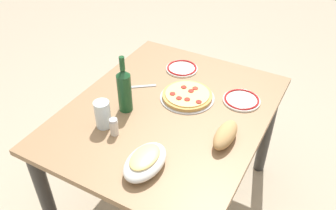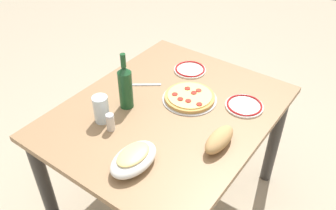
{
  "view_description": "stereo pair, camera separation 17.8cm",
  "coord_description": "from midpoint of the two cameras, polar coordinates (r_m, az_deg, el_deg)",
  "views": [
    {
      "loc": [
        1.24,
        0.68,
        1.84
      ],
      "look_at": [
        0.0,
        0.0,
        0.75
      ],
      "focal_mm": 38.16,
      "sensor_mm": 36.0,
      "label": 1
    },
    {
      "loc": [
        1.14,
        0.83,
        1.84
      ],
      "look_at": [
        0.0,
        0.0,
        0.75
      ],
      "focal_mm": 38.16,
      "sensor_mm": 36.0,
      "label": 2
    }
  ],
  "objects": [
    {
      "name": "pepperoni_pizza",
      "position": [
        1.87,
        0.38,
        1.39
      ],
      "size": [
        0.29,
        0.29,
        0.03
      ],
      "color": "#B7B7BC",
      "rests_on": "dining_table"
    },
    {
      "name": "wine_bottle",
      "position": [
        1.75,
        -9.89,
        2.38
      ],
      "size": [
        0.07,
        0.07,
        0.3
      ],
      "color": "#194723",
      "rests_on": "dining_table"
    },
    {
      "name": "fork_left",
      "position": [
        1.97,
        -6.97,
        2.87
      ],
      "size": [
        0.11,
        0.15,
        0.0
      ],
      "primitive_type": "cube",
      "rotation": [
        0.0,
        0.0,
        2.21
      ],
      "color": "#B7B7BC",
      "rests_on": "dining_table"
    },
    {
      "name": "ground_plane",
      "position": [
        2.32,
        -2.28,
        -14.91
      ],
      "size": [
        8.0,
        8.0,
        0.0
      ],
      "primitive_type": "plane",
      "color": "tan",
      "rests_on": "ground"
    },
    {
      "name": "side_plate_far",
      "position": [
        2.11,
        -0.2,
        5.81
      ],
      "size": [
        0.19,
        0.19,
        0.02
      ],
      "color": "white",
      "rests_on": "dining_table"
    },
    {
      "name": "spice_shaker",
      "position": [
        1.67,
        -11.67,
        -3.56
      ],
      "size": [
        0.04,
        0.04,
        0.09
      ],
      "color": "silver",
      "rests_on": "dining_table"
    },
    {
      "name": "bread_loaf",
      "position": [
        1.61,
        6.04,
        -4.89
      ],
      "size": [
        0.2,
        0.09,
        0.08
      ],
      "primitive_type": "ellipsoid",
      "color": "tan",
      "rests_on": "dining_table"
    },
    {
      "name": "water_glass",
      "position": [
        1.7,
        -13.36,
        -1.58
      ],
      "size": [
        0.07,
        0.07,
        0.14
      ],
      "primitive_type": "cylinder",
      "color": "silver",
      "rests_on": "dining_table"
    },
    {
      "name": "dining_table",
      "position": [
        1.87,
        -2.72,
        -3.67
      ],
      "size": [
        1.18,
        0.96,
        0.72
      ],
      "color": "#93704C",
      "rests_on": "ground"
    },
    {
      "name": "side_plate_near",
      "position": [
        1.87,
        9.04,
        0.73
      ],
      "size": [
        0.19,
        0.19,
        0.02
      ],
      "color": "white",
      "rests_on": "dining_table"
    },
    {
      "name": "baked_pasta_dish",
      "position": [
        1.49,
        -7.14,
        -9.01
      ],
      "size": [
        0.24,
        0.15,
        0.08
      ],
      "color": "white",
      "rests_on": "dining_table"
    }
  ]
}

